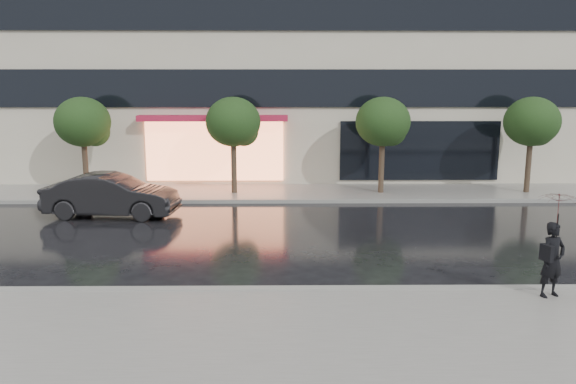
{
  "coord_description": "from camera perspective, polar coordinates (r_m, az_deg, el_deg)",
  "views": [
    {
      "loc": [
        -1.04,
        -12.54,
        4.47
      ],
      "look_at": [
        -0.87,
        3.42,
        1.4
      ],
      "focal_mm": 35.0,
      "sensor_mm": 36.0,
      "label": 1
    }
  ],
  "objects": [
    {
      "name": "tree_mid_east",
      "position": [
        22.99,
        9.75,
        6.87
      ],
      "size": [
        2.2,
        2.2,
        3.99
      ],
      "color": "#33261C",
      "rests_on": "ground"
    },
    {
      "name": "ground",
      "position": [
        13.36,
        3.95,
        -8.69
      ],
      "size": [
        120.0,
        120.0,
        0.0
      ],
      "primitive_type": "plane",
      "color": "black",
      "rests_on": "ground"
    },
    {
      "name": "tree_mid_west",
      "position": [
        22.71,
        -5.43,
        6.93
      ],
      "size": [
        2.2,
        2.2,
        3.99
      ],
      "color": "#33261C",
      "rests_on": "ground"
    },
    {
      "name": "sidewalk_near",
      "position": [
        10.34,
        5.4,
        -14.41
      ],
      "size": [
        60.0,
        4.5,
        0.12
      ],
      "primitive_type": "cube",
      "color": "slate",
      "rests_on": "ground"
    },
    {
      "name": "tree_far_east",
      "position": [
        24.78,
        23.62,
        6.4
      ],
      "size": [
        2.2,
        2.2,
        3.99
      ],
      "color": "#33261C",
      "rests_on": "ground"
    },
    {
      "name": "parked_car",
      "position": [
        20.08,
        -17.49,
        -0.33
      ],
      "size": [
        4.6,
        1.93,
        1.48
      ],
      "primitive_type": "imported",
      "rotation": [
        0.0,
        0.0,
        1.49
      ],
      "color": "black",
      "rests_on": "ground"
    },
    {
      "name": "tree_far_west",
      "position": [
        23.97,
        -19.98,
        6.53
      ],
      "size": [
        2.2,
        2.2,
        3.99
      ],
      "color": "#33261C",
      "rests_on": "ground"
    },
    {
      "name": "pedestrian_with_umbrella",
      "position": [
        12.74,
        25.61,
        -3.5
      ],
      "size": [
        1.1,
        1.11,
        2.2
      ],
      "rotation": [
        0.0,
        0.0,
        0.36
      ],
      "color": "black",
      "rests_on": "sidewalk_near"
    },
    {
      "name": "sidewalk_far",
      "position": [
        23.24,
        1.98,
        -0.06
      ],
      "size": [
        60.0,
        3.5,
        0.12
      ],
      "primitive_type": "cube",
      "color": "slate",
      "rests_on": "ground"
    },
    {
      "name": "curb_near",
      "position": [
        12.4,
        4.32,
        -9.93
      ],
      "size": [
        60.0,
        0.25,
        0.14
      ],
      "primitive_type": "cube",
      "color": "gray",
      "rests_on": "ground"
    },
    {
      "name": "curb_far",
      "position": [
        21.52,
        2.18,
        -0.92
      ],
      "size": [
        60.0,
        0.25,
        0.14
      ],
      "primitive_type": "cube",
      "color": "gray",
      "rests_on": "ground"
    }
  ]
}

